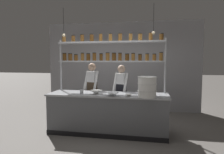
# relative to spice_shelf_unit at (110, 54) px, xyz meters

# --- Properties ---
(ground_plane) EXTENTS (40.00, 40.00, 0.00)m
(ground_plane) POSITION_rel_spice_shelf_unit_xyz_m (0.01, -0.33, -1.85)
(ground_plane) COLOR slate
(back_wall) EXTENTS (5.15, 0.12, 2.95)m
(back_wall) POSITION_rel_spice_shelf_unit_xyz_m (0.01, 1.95, -0.37)
(back_wall) COLOR #939399
(back_wall) RESTS_ON ground_plane
(prep_counter) EXTENTS (2.75, 0.76, 0.92)m
(prep_counter) POSITION_rel_spice_shelf_unit_xyz_m (0.01, -0.33, -1.39)
(prep_counter) COLOR slate
(prep_counter) RESTS_ON ground_plane
(spice_shelf_unit) EXTENTS (2.64, 0.28, 2.34)m
(spice_shelf_unit) POSITION_rel_spice_shelf_unit_xyz_m (0.00, 0.00, 0.00)
(spice_shelf_unit) COLOR #ADAFB5
(spice_shelf_unit) RESTS_ON ground_plane
(chef_left) EXTENTS (0.40, 0.33, 1.61)m
(chef_left) POSITION_rel_spice_shelf_unit_xyz_m (-0.55, 0.29, -0.93)
(chef_left) COLOR black
(chef_left) RESTS_ON ground_plane
(chef_center) EXTENTS (0.41, 0.34, 1.57)m
(chef_center) POSITION_rel_spice_shelf_unit_xyz_m (0.24, 0.25, -0.96)
(chef_center) COLOR black
(chef_center) RESTS_ON ground_plane
(container_stack) EXTENTS (0.40, 0.40, 0.43)m
(container_stack) POSITION_rel_spice_shelf_unit_xyz_m (0.90, -0.61, -0.72)
(container_stack) COLOR white
(container_stack) RESTS_ON prep_counter
(prep_bowl_near_left) EXTENTS (0.29, 0.29, 0.08)m
(prep_bowl_near_left) POSITION_rel_spice_shelf_unit_xyz_m (-0.24, -0.41, -0.89)
(prep_bowl_near_left) COLOR silver
(prep_bowl_near_left) RESTS_ON prep_counter
(prep_bowl_center_front) EXTENTS (0.28, 0.28, 0.08)m
(prep_bowl_center_front) POSITION_rel_spice_shelf_unit_xyz_m (0.18, -0.61, -0.89)
(prep_bowl_center_front) COLOR silver
(prep_bowl_center_front) RESTS_ON prep_counter
(prep_bowl_center_back) EXTENTS (0.17, 0.17, 0.05)m
(prep_bowl_center_back) POSITION_rel_spice_shelf_unit_xyz_m (0.51, -0.59, -0.91)
(prep_bowl_center_back) COLOR silver
(prep_bowl_center_back) RESTS_ON prep_counter
(serving_cup_front) EXTENTS (0.08, 0.08, 0.10)m
(serving_cup_front) POSITION_rel_spice_shelf_unit_xyz_m (0.77, -0.13, -0.88)
(serving_cup_front) COLOR #334C70
(serving_cup_front) RESTS_ON prep_counter
(serving_cup_by_board) EXTENTS (0.08, 0.08, 0.10)m
(serving_cup_by_board) POSITION_rel_spice_shelf_unit_xyz_m (-0.56, -0.49, -0.88)
(serving_cup_by_board) COLOR #B2B7BC
(serving_cup_by_board) RESTS_ON prep_counter
(pendant_light_row) EXTENTS (2.13, 0.07, 0.66)m
(pendant_light_row) POSITION_rel_spice_shelf_unit_xyz_m (-0.01, -0.33, 0.46)
(pendant_light_row) COLOR black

